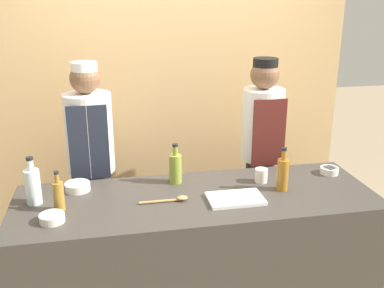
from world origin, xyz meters
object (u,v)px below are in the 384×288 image
(bottle_vinegar, at_px, (59,195))
(wooden_spoon, at_px, (172,199))
(cutting_board, at_px, (235,199))
(chef_right, at_px, (261,157))
(bottle_clear, at_px, (33,186))
(cup_cream, at_px, (261,175))
(bottle_amber, at_px, (283,174))
(sauce_bowl_yellow, at_px, (77,186))
(sauce_bowl_brown, at_px, (52,218))
(chef_left, at_px, (92,169))
(sauce_bowl_red, at_px, (329,170))
(bottle_oil, at_px, (175,168))

(bottle_vinegar, distance_m, wooden_spoon, 0.63)
(cutting_board, xyz_separation_m, chef_right, (0.41, 0.73, -0.03))
(bottle_clear, xyz_separation_m, cup_cream, (1.38, 0.04, -0.07))
(cup_cream, xyz_separation_m, chef_right, (0.18, 0.50, -0.07))
(bottle_amber, relative_size, cup_cream, 3.07)
(cutting_board, bearing_deg, bottle_amber, 15.29)
(cutting_board, relative_size, bottle_vinegar, 1.38)
(sauce_bowl_yellow, distance_m, sauce_bowl_brown, 0.40)
(cutting_board, xyz_separation_m, bottle_vinegar, (-1.00, 0.06, 0.08))
(sauce_bowl_brown, bearing_deg, chef_left, 76.51)
(sauce_bowl_red, xyz_separation_m, chef_left, (-1.57, 0.46, -0.06))
(bottle_clear, bearing_deg, cutting_board, -9.19)
(cutting_board, height_order, wooden_spoon, wooden_spoon)
(bottle_amber, bearing_deg, sauce_bowl_yellow, 169.39)
(cutting_board, distance_m, chef_left, 1.11)
(sauce_bowl_red, bearing_deg, bottle_oil, 176.96)
(bottle_oil, height_order, bottle_vinegar, bottle_oil)
(cutting_board, distance_m, bottle_vinegar, 1.00)
(cutting_board, xyz_separation_m, wooden_spoon, (-0.37, 0.05, 0.00))
(wooden_spoon, bearing_deg, chef_right, 40.86)
(sauce_bowl_red, height_order, bottle_amber, bottle_amber)
(bottle_oil, bearing_deg, sauce_bowl_yellow, -179.49)
(bottle_oil, xyz_separation_m, bottle_amber, (0.62, -0.24, 0.01))
(bottle_oil, relative_size, bottle_amber, 0.95)
(bottle_oil, relative_size, wooden_spoon, 0.91)
(cup_cream, relative_size, chef_right, 0.05)
(bottle_oil, distance_m, wooden_spoon, 0.29)
(bottle_clear, distance_m, chef_right, 1.66)
(sauce_bowl_red, relative_size, wooden_spoon, 0.42)
(sauce_bowl_brown, distance_m, chef_left, 0.82)
(bottle_vinegar, bearing_deg, cutting_board, -3.71)
(bottle_clear, relative_size, cup_cream, 3.18)
(sauce_bowl_red, xyz_separation_m, wooden_spoon, (-1.10, -0.22, -0.01))
(bottle_amber, xyz_separation_m, wooden_spoon, (-0.69, -0.03, -0.09))
(bottle_amber, xyz_separation_m, chef_left, (-1.16, 0.64, -0.14))
(bottle_clear, relative_size, bottle_vinegar, 1.21)
(bottle_oil, relative_size, chef_right, 0.16)
(chef_left, bearing_deg, cup_cream, -25.12)
(sauce_bowl_red, height_order, cutting_board, sauce_bowl_red)
(bottle_vinegar, height_order, cup_cream, bottle_vinegar)
(chef_left, relative_size, chef_right, 1.01)
(sauce_bowl_yellow, xyz_separation_m, bottle_clear, (-0.24, -0.13, 0.08))
(chef_left, bearing_deg, sauce_bowl_red, -16.41)
(chef_left, bearing_deg, cutting_board, -41.13)
(sauce_bowl_red, relative_size, chef_right, 0.07)
(bottle_oil, xyz_separation_m, chef_right, (0.72, 0.41, -0.13))
(sauce_bowl_red, height_order, bottle_vinegar, bottle_vinegar)
(cutting_board, height_order, chef_left, chef_left)
(sauce_bowl_yellow, relative_size, wooden_spoon, 0.54)
(cutting_board, bearing_deg, bottle_vinegar, 176.29)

